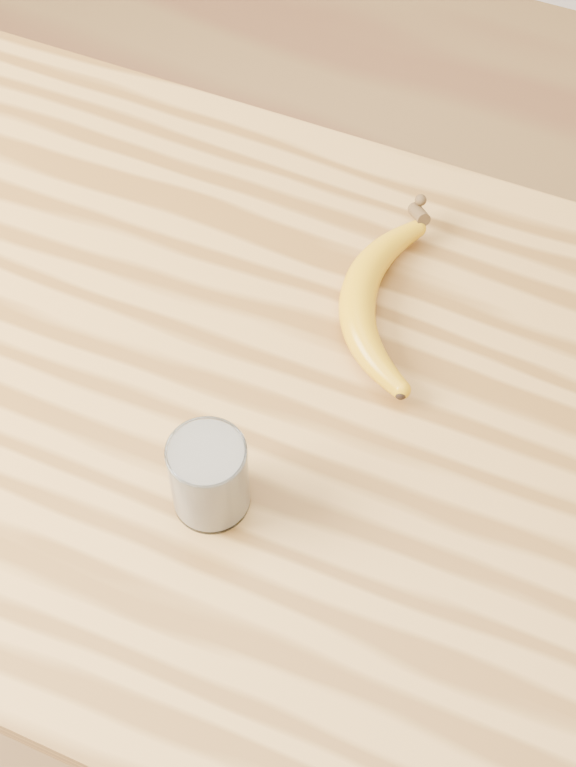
% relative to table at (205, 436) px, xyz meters
% --- Properties ---
extents(room, '(4.04, 4.04, 2.70)m').
position_rel_table_xyz_m(room, '(0.00, 0.00, 0.58)').
color(room, olive).
rests_on(room, ground).
extents(table, '(1.20, 0.80, 0.90)m').
position_rel_table_xyz_m(table, '(0.00, 0.00, 0.00)').
color(table, '#B07E3A').
rests_on(table, ground).
extents(smoothie_glass, '(0.08, 0.08, 0.09)m').
position_rel_table_xyz_m(smoothie_glass, '(0.08, -0.13, 0.18)').
color(smoothie_glass, white).
rests_on(smoothie_glass, table).
extents(banana, '(0.20, 0.35, 0.04)m').
position_rel_table_xyz_m(banana, '(0.12, 0.15, 0.15)').
color(banana, '#C48B0C').
rests_on(banana, table).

